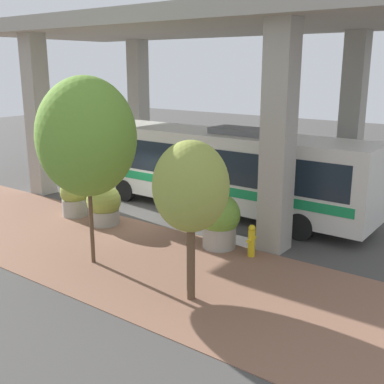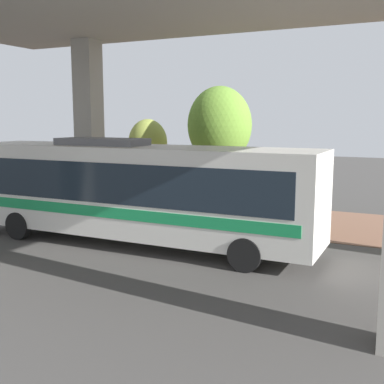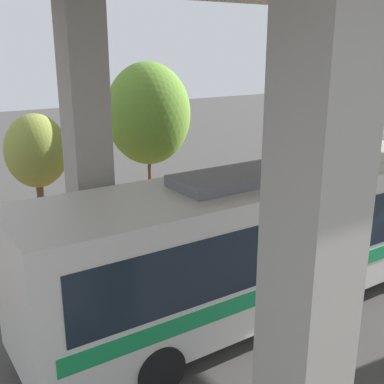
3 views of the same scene
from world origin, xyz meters
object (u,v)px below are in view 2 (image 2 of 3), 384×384
fire_hydrant (111,204)px  street_tree_far (148,143)px  planter_back (135,197)px  bus (134,188)px  planter_front (250,208)px  planter_middle (294,211)px  street_tree_near (220,125)px

fire_hydrant → street_tree_far: street_tree_far is taller
planter_back → bus: bearing=32.0°
planter_back → planter_front: bearing=96.9°
planter_front → planter_middle: planter_front is taller
bus → planter_middle: size_ratio=7.85×
street_tree_near → planter_front: bearing=41.2°
street_tree_near → street_tree_far: (-0.14, -3.98, -0.92)m
fire_hydrant → planter_back: planter_back is taller
fire_hydrant → planter_middle: planter_middle is taller
planter_back → street_tree_far: 4.45m
bus → fire_hydrant: bearing=-135.9°
fire_hydrant → planter_middle: (-0.50, 8.10, 0.26)m
bus → planter_middle: bus is taller
planter_middle → fire_hydrant: bearing=-86.4°
fire_hydrant → street_tree_far: 4.38m
planter_middle → street_tree_far: 9.13m
planter_front → street_tree_near: bearing=-138.8°
planter_middle → planter_front: bearing=-91.5°
planter_front → street_tree_near: street_tree_near is taller
planter_front → planter_back: (0.61, -5.01, 0.18)m
bus → street_tree_far: street_tree_far is taller
bus → planter_front: bus is taller
planter_back → street_tree_near: bearing=144.4°
bus → street_tree_far: (-7.23, -3.74, 1.12)m
street_tree_far → fire_hydrant: bearing=3.1°
bus → street_tree_near: street_tree_near is taller
fire_hydrant → planter_front: planter_front is taller
fire_hydrant → street_tree_near: size_ratio=0.19×
fire_hydrant → street_tree_far: bearing=-176.9°
planter_front → planter_back: size_ratio=0.86×
planter_back → street_tree_far: (-3.62, -1.49, 2.12)m
street_tree_near → street_tree_far: 4.09m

